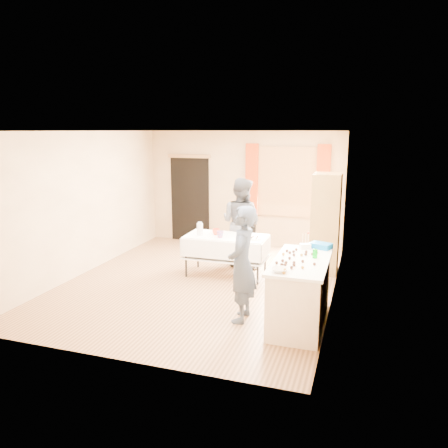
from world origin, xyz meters
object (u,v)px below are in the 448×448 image
(woman, at_px, (241,223))
(party_table, at_px, (226,252))
(counter, at_px, (300,292))
(chair, at_px, (243,249))
(cabinet, at_px, (326,223))
(girl, at_px, (242,264))

(woman, bearing_deg, party_table, 99.72)
(counter, relative_size, chair, 1.64)
(cabinet, bearing_deg, chair, 177.64)
(woman, bearing_deg, cabinet, -157.24)
(party_table, distance_m, girl, 1.96)
(chair, distance_m, woman, 0.62)
(chair, xyz_separation_m, girl, (0.71, -2.61, 0.53))
(cabinet, height_order, party_table, cabinet)
(cabinet, xyz_separation_m, counter, (-0.10, -2.41, -0.47))
(girl, bearing_deg, chair, -168.36)
(party_table, height_order, girl, girl)
(chair, distance_m, girl, 2.76)
(cabinet, distance_m, party_table, 1.92)
(chair, relative_size, girl, 0.57)
(chair, bearing_deg, girl, -51.30)
(cabinet, distance_m, counter, 2.46)
(party_table, xyz_separation_m, girl, (0.79, -1.75, 0.37))
(girl, bearing_deg, cabinet, 157.20)
(counter, distance_m, party_table, 2.26)
(counter, bearing_deg, chair, 121.18)
(cabinet, distance_m, woman, 1.59)
(party_table, distance_m, woman, 0.78)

